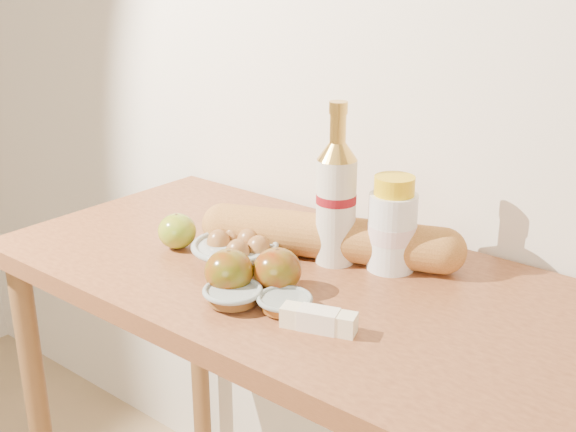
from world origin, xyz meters
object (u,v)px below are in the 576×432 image
object	(u,v)px
bourbon_bottle	(336,199)
baguette	(328,237)
egg_bowl	(237,249)
cream_bottle	(392,227)
table	(298,331)

from	to	relation	value
bourbon_bottle	baguette	distance (m)	0.08
bourbon_bottle	egg_bowl	xyz separation A→B (m)	(-0.15, -0.12, -0.10)
cream_bottle	bourbon_bottle	bearing A→B (deg)	-142.43
cream_bottle	table	bearing A→B (deg)	-119.31
table	cream_bottle	distance (m)	0.27
table	egg_bowl	bearing A→B (deg)	-164.70
bourbon_bottle	cream_bottle	xyz separation A→B (m)	(0.10, 0.04, -0.04)
bourbon_bottle	baguette	xyz separation A→B (m)	(-0.02, 0.00, -0.08)
cream_bottle	baguette	world-z (taller)	cream_bottle
bourbon_bottle	baguette	bearing A→B (deg)	-170.56
table	egg_bowl	distance (m)	0.20
bourbon_bottle	cream_bottle	size ratio (longest dim) A/B	1.72
egg_bowl	baguette	xyz separation A→B (m)	(0.13, 0.12, 0.02)
table	bourbon_bottle	xyz separation A→B (m)	(0.02, 0.08, 0.25)
table	baguette	world-z (taller)	baguette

